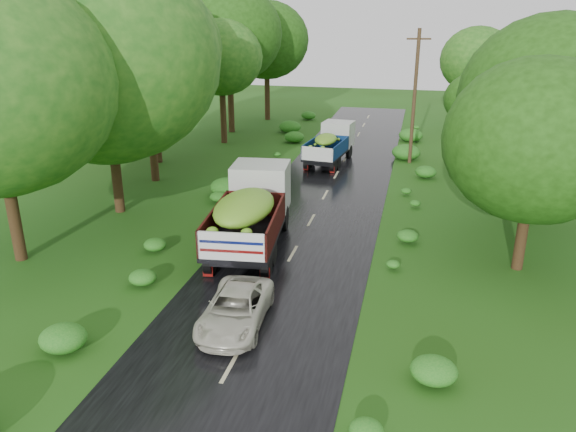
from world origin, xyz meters
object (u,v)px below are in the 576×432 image
(truck_near, at_px, (252,208))
(truck_far, at_px, (331,142))
(utility_pole, at_px, (415,96))
(car, at_px, (235,309))

(truck_near, relative_size, truck_far, 1.26)
(truck_far, bearing_deg, utility_pole, 18.97)
(truck_far, bearing_deg, truck_near, -87.13)
(truck_far, relative_size, car, 1.45)
(truck_near, relative_size, car, 1.82)
(car, bearing_deg, truck_near, 98.15)
(truck_near, xyz_separation_m, truck_far, (1.05, 14.42, -0.36))
(truck_near, bearing_deg, utility_pole, 62.60)
(car, relative_size, utility_pole, 0.48)
(truck_far, height_order, utility_pole, utility_pole)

